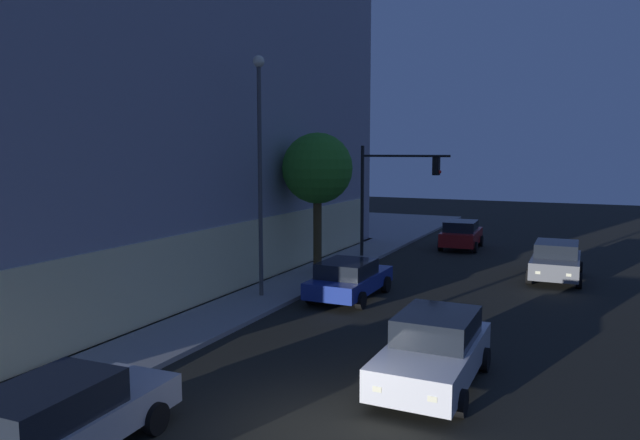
{
  "coord_description": "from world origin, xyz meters",
  "views": [
    {
      "loc": [
        -10.33,
        -4.82,
        5.65
      ],
      "look_at": [
        8.4,
        3.86,
        3.26
      ],
      "focal_mm": 33.02,
      "sensor_mm": 36.0,
      "label": 1
    }
  ],
  "objects_px": {
    "sidewalk_tree": "(317,169)",
    "modern_building": "(29,79)",
    "street_lamp_sidewalk": "(260,150)",
    "car_white": "(434,350)",
    "car_red": "(461,234)",
    "traffic_light_far_corner": "(390,183)",
    "car_silver": "(59,420)",
    "car_blue": "(349,278)",
    "car_grey": "(556,260)"
  },
  "relations": [
    {
      "from": "car_white",
      "to": "traffic_light_far_corner",
      "type": "bearing_deg",
      "value": 22.03
    },
    {
      "from": "car_red",
      "to": "car_grey",
      "type": "bearing_deg",
      "value": -140.3
    },
    {
      "from": "car_silver",
      "to": "car_blue",
      "type": "distance_m",
      "value": 13.52
    },
    {
      "from": "sidewalk_tree",
      "to": "car_grey",
      "type": "bearing_deg",
      "value": -68.65
    },
    {
      "from": "car_red",
      "to": "traffic_light_far_corner",
      "type": "bearing_deg",
      "value": 153.91
    },
    {
      "from": "car_silver",
      "to": "car_red",
      "type": "bearing_deg",
      "value": -3.69
    },
    {
      "from": "street_lamp_sidewalk",
      "to": "car_red",
      "type": "relative_size",
      "value": 2.13
    },
    {
      "from": "modern_building",
      "to": "traffic_light_far_corner",
      "type": "bearing_deg",
      "value": -59.33
    },
    {
      "from": "modern_building",
      "to": "sidewalk_tree",
      "type": "height_order",
      "value": "modern_building"
    },
    {
      "from": "modern_building",
      "to": "car_silver",
      "type": "relative_size",
      "value": 6.31
    },
    {
      "from": "car_red",
      "to": "street_lamp_sidewalk",
      "type": "bearing_deg",
      "value": 163.21
    },
    {
      "from": "sidewalk_tree",
      "to": "street_lamp_sidewalk",
      "type": "bearing_deg",
      "value": 177.41
    },
    {
      "from": "street_lamp_sidewalk",
      "to": "car_silver",
      "type": "distance_m",
      "value": 13.25
    },
    {
      "from": "modern_building",
      "to": "street_lamp_sidewalk",
      "type": "height_order",
      "value": "modern_building"
    },
    {
      "from": "traffic_light_far_corner",
      "to": "car_red",
      "type": "distance_m",
      "value": 6.8
    },
    {
      "from": "modern_building",
      "to": "car_red",
      "type": "height_order",
      "value": "modern_building"
    },
    {
      "from": "traffic_light_far_corner",
      "to": "car_blue",
      "type": "height_order",
      "value": "traffic_light_far_corner"
    },
    {
      "from": "modern_building",
      "to": "car_grey",
      "type": "bearing_deg",
      "value": -71.68
    },
    {
      "from": "car_white",
      "to": "modern_building",
      "type": "bearing_deg",
      "value": 73.57
    },
    {
      "from": "car_grey",
      "to": "car_white",
      "type": "bearing_deg",
      "value": 171.81
    },
    {
      "from": "traffic_light_far_corner",
      "to": "street_lamp_sidewalk",
      "type": "distance_m",
      "value": 10.11
    },
    {
      "from": "sidewalk_tree",
      "to": "modern_building",
      "type": "bearing_deg",
      "value": 106.0
    },
    {
      "from": "sidewalk_tree",
      "to": "car_white",
      "type": "bearing_deg",
      "value": -142.03
    },
    {
      "from": "car_white",
      "to": "car_blue",
      "type": "relative_size",
      "value": 1.03
    },
    {
      "from": "traffic_light_far_corner",
      "to": "car_grey",
      "type": "height_order",
      "value": "traffic_light_far_corner"
    },
    {
      "from": "car_silver",
      "to": "car_white",
      "type": "bearing_deg",
      "value": -38.81
    },
    {
      "from": "car_grey",
      "to": "car_red",
      "type": "bearing_deg",
      "value": 39.7
    },
    {
      "from": "car_grey",
      "to": "street_lamp_sidewalk",
      "type": "bearing_deg",
      "value": 130.17
    },
    {
      "from": "car_blue",
      "to": "car_grey",
      "type": "bearing_deg",
      "value": -45.34
    },
    {
      "from": "traffic_light_far_corner",
      "to": "street_lamp_sidewalk",
      "type": "relative_size",
      "value": 0.64
    },
    {
      "from": "sidewalk_tree",
      "to": "car_red",
      "type": "bearing_deg",
      "value": -22.55
    },
    {
      "from": "car_silver",
      "to": "car_blue",
      "type": "relative_size",
      "value": 1.05
    },
    {
      "from": "modern_building",
      "to": "car_blue",
      "type": "height_order",
      "value": "modern_building"
    },
    {
      "from": "car_red",
      "to": "modern_building",
      "type": "bearing_deg",
      "value": 128.98
    },
    {
      "from": "sidewalk_tree",
      "to": "car_grey",
      "type": "distance_m",
      "value": 11.35
    },
    {
      "from": "car_blue",
      "to": "car_grey",
      "type": "height_order",
      "value": "car_grey"
    },
    {
      "from": "street_lamp_sidewalk",
      "to": "car_blue",
      "type": "distance_m",
      "value": 6.0
    },
    {
      "from": "modern_building",
      "to": "car_white",
      "type": "relative_size",
      "value": 6.38
    },
    {
      "from": "traffic_light_far_corner",
      "to": "car_red",
      "type": "height_order",
      "value": "traffic_light_far_corner"
    },
    {
      "from": "sidewalk_tree",
      "to": "car_white",
      "type": "distance_m",
      "value": 13.42
    },
    {
      "from": "street_lamp_sidewalk",
      "to": "modern_building",
      "type": "bearing_deg",
      "value": 86.4
    },
    {
      "from": "car_blue",
      "to": "car_red",
      "type": "xyz_separation_m",
      "value": [
        13.64,
        -1.55,
        0.08
      ]
    },
    {
      "from": "car_red",
      "to": "car_blue",
      "type": "bearing_deg",
      "value": 173.51
    },
    {
      "from": "street_lamp_sidewalk",
      "to": "car_red",
      "type": "bearing_deg",
      "value": -16.79
    },
    {
      "from": "car_white",
      "to": "sidewalk_tree",
      "type": "bearing_deg",
      "value": 37.97
    },
    {
      "from": "street_lamp_sidewalk",
      "to": "sidewalk_tree",
      "type": "height_order",
      "value": "street_lamp_sidewalk"
    },
    {
      "from": "modern_building",
      "to": "traffic_light_far_corner",
      "type": "distance_m",
      "value": 18.25
    },
    {
      "from": "traffic_light_far_corner",
      "to": "sidewalk_tree",
      "type": "distance_m",
      "value": 5.46
    },
    {
      "from": "street_lamp_sidewalk",
      "to": "sidewalk_tree",
      "type": "xyz_separation_m",
      "value": [
        4.66,
        -0.21,
        -0.85
      ]
    },
    {
      "from": "car_blue",
      "to": "car_red",
      "type": "relative_size",
      "value": 1.09
    }
  ]
}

